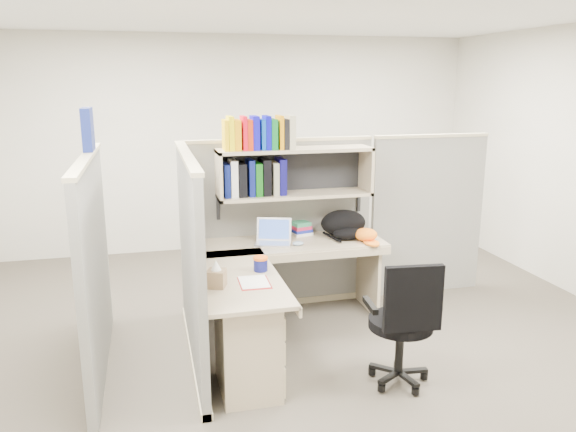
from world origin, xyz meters
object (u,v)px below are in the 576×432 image
object	(u,v)px
snack_canister	(261,264)
task_chair	(402,342)
desk	(262,314)
laptop	(273,232)
backpack	(345,224)

from	to	relation	value
snack_canister	task_chair	world-z (taller)	task_chair
desk	task_chair	size ratio (longest dim) A/B	1.80
desk	task_chair	world-z (taller)	task_chair
desk	laptop	world-z (taller)	laptop
backpack	task_chair	xyz separation A→B (m)	(-0.05, -1.37, -0.51)
desk	task_chair	xyz separation A→B (m)	(0.91, -0.50, -0.10)
desk	snack_canister	world-z (taller)	snack_canister
laptop	backpack	xyz separation A→B (m)	(0.69, 0.05, 0.01)
laptop	snack_canister	size ratio (longest dim) A/B	2.77
laptop	backpack	bearing A→B (deg)	22.12
desk	backpack	world-z (taller)	backpack
task_chair	backpack	bearing A→B (deg)	87.71
snack_canister	task_chair	xyz separation A→B (m)	(0.89, -0.65, -0.45)
snack_canister	task_chair	size ratio (longest dim) A/B	0.12
backpack	snack_canister	distance (m)	1.19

